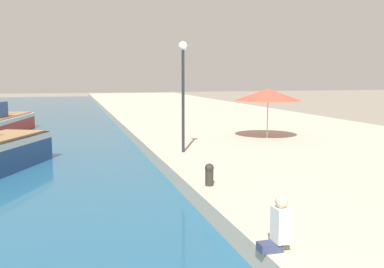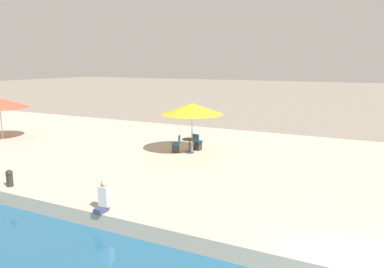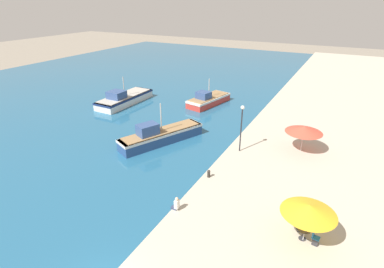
# 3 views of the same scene
# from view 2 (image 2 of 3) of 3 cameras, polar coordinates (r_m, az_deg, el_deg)

# --- Properties ---
(cafe_umbrella_pink) EXTENTS (3.19, 3.19, 2.60)m
(cafe_umbrella_pink) POSITION_cam_2_polar(r_m,az_deg,el_deg) (19.18, 0.00, 3.86)
(cafe_umbrella_pink) COLOR #B7B7B7
(cafe_umbrella_pink) RESTS_ON quay_promenade
(cafe_table) EXTENTS (0.80, 0.80, 0.74)m
(cafe_table) POSITION_cam_2_polar(r_m,az_deg,el_deg) (19.47, -0.35, -1.35)
(cafe_table) COLOR #333338
(cafe_table) RESTS_ON quay_promenade
(cafe_chair_left) EXTENTS (0.53, 0.55, 0.91)m
(cafe_chair_left) POSITION_cam_2_polar(r_m,az_deg,el_deg) (19.60, -2.45, -1.90)
(cafe_chair_left) COLOR #2D2D33
(cafe_chair_left) RESTS_ON quay_promenade
(cafe_chair_right) EXTENTS (0.48, 0.46, 0.91)m
(cafe_chair_right) POSITION_cam_2_polar(r_m,az_deg,el_deg) (20.10, 0.84, -1.58)
(cafe_chair_right) COLOR #2D2D33
(cafe_chair_right) RESTS_ON quay_promenade
(person_at_quay) EXTENTS (0.55, 0.36, 1.02)m
(person_at_quay) POSITION_cam_2_polar(r_m,az_deg,el_deg) (12.31, -13.26, -9.35)
(person_at_quay) COLOR #333D5B
(person_at_quay) RESTS_ON quay_promenade
(mooring_bollard) EXTENTS (0.26, 0.26, 0.65)m
(mooring_bollard) POSITION_cam_2_polar(r_m,az_deg,el_deg) (15.87, -26.05, -5.99)
(mooring_bollard) COLOR #2D2823
(mooring_bollard) RESTS_ON quay_promenade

